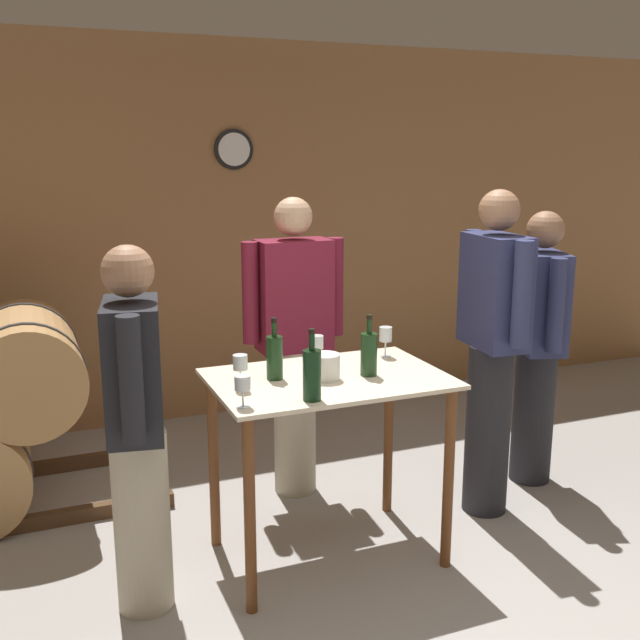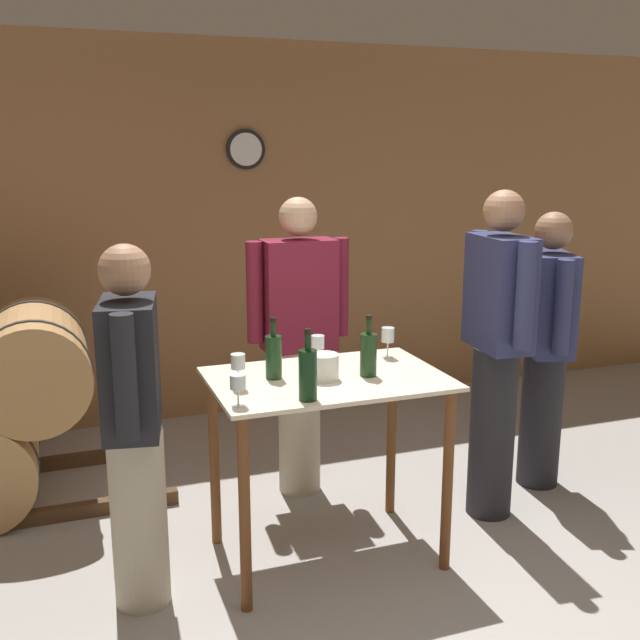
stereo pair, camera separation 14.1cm
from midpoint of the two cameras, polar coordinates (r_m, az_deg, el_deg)
ground_plane at (r=3.40m, az=7.29°, el=-22.16°), size 14.00×14.00×0.00m
back_wall at (r=5.50m, az=-5.96°, el=6.61°), size 8.40×0.08×2.70m
tasting_table at (r=3.54m, az=1.70°, el=-7.06°), size 1.09×0.73×0.91m
wine_bottle_far_left at (r=3.44m, az=-2.39°, el=-2.73°), size 0.08×0.08×0.29m
wine_bottle_left at (r=3.14m, az=0.35°, el=-4.10°), size 0.08×0.08×0.31m
wine_bottle_center at (r=3.49m, az=4.86°, el=-2.55°), size 0.08×0.08×0.29m
wine_glass_near_left at (r=3.09m, az=-4.98°, el=-4.83°), size 0.07×0.07×0.13m
wine_glass_near_center at (r=3.30m, az=-5.05°, el=-3.29°), size 0.06×0.06×0.16m
wine_glass_near_right at (r=3.66m, az=0.93°, el=-1.79°), size 0.06×0.06×0.15m
wine_glass_far_side at (r=3.80m, az=6.25°, el=-1.22°), size 0.07×0.07×0.15m
ice_bucket at (r=3.44m, az=1.46°, el=-3.58°), size 0.14×0.14×0.12m
person_host at (r=4.03m, az=14.28°, el=-2.14°), size 0.25×0.59×1.75m
person_visitor_with_scarf at (r=3.23m, az=-12.81°, el=-7.63°), size 0.29×0.58×1.58m
person_visitor_bearded at (r=4.19m, az=-0.66°, el=-1.60°), size 0.59×0.24×1.70m
person_visitor_near_door at (r=4.50m, az=17.69°, el=-1.84°), size 0.34×0.56×1.61m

